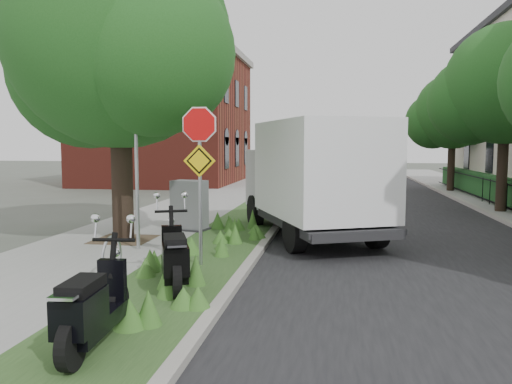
# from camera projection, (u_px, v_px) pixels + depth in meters

# --- Properties ---
(ground) EXTENTS (120.00, 120.00, 0.00)m
(ground) POSITION_uv_depth(u_px,v_px,m) (267.00, 282.00, 9.06)
(ground) COLOR #4C5147
(ground) RESTS_ON ground
(sidewalk_near) EXTENTS (3.50, 60.00, 0.12)m
(sidewalk_near) POSITION_uv_depth(u_px,v_px,m) (195.00, 206.00, 19.56)
(sidewalk_near) COLOR gray
(sidewalk_near) RESTS_ON ground
(verge) EXTENTS (2.00, 60.00, 0.12)m
(verge) POSITION_uv_depth(u_px,v_px,m) (264.00, 208.00, 19.12)
(verge) COLOR #2D4B20
(verge) RESTS_ON ground
(kerb_near) EXTENTS (0.20, 60.00, 0.13)m
(kerb_near) POSITION_uv_depth(u_px,v_px,m) (290.00, 208.00, 18.96)
(kerb_near) COLOR #9E9991
(kerb_near) RESTS_ON ground
(road) EXTENTS (7.00, 60.00, 0.01)m
(road) POSITION_uv_depth(u_px,v_px,m) (385.00, 212.00, 18.41)
(road) COLOR black
(road) RESTS_ON ground
(kerb_far) EXTENTS (0.20, 60.00, 0.13)m
(kerb_far) POSITION_uv_depth(u_px,v_px,m) (485.00, 212.00, 17.84)
(kerb_far) COLOR #9E9991
(kerb_far) RESTS_ON ground
(street_tree_main) EXTENTS (6.21, 5.54, 7.66)m
(street_tree_main) POSITION_uv_depth(u_px,v_px,m) (117.00, 48.00, 12.06)
(street_tree_main) COLOR black
(street_tree_main) RESTS_ON ground
(bare_post) EXTENTS (0.08, 0.08, 4.00)m
(bare_post) POSITION_uv_depth(u_px,v_px,m) (136.00, 161.00, 11.14)
(bare_post) COLOR #A5A8AD
(bare_post) RESTS_ON ground
(bike_hoop) EXTENTS (0.06, 0.78, 0.77)m
(bike_hoop) POSITION_uv_depth(u_px,v_px,m) (112.00, 257.00, 8.85)
(bike_hoop) COLOR #A5A8AD
(bike_hoop) RESTS_ON ground
(sign_assembly) EXTENTS (0.94, 0.08, 3.22)m
(sign_assembly) POSITION_uv_depth(u_px,v_px,m) (200.00, 153.00, 9.63)
(sign_assembly) COLOR #A5A8AD
(sign_assembly) RESTS_ON ground
(fence_far) EXTENTS (0.04, 24.00, 1.00)m
(fence_far) POSITION_uv_depth(u_px,v_px,m) (507.00, 196.00, 17.67)
(fence_far) COLOR black
(fence_far) RESTS_ON ground
(brick_building) EXTENTS (9.40, 10.40, 8.30)m
(brick_building) POSITION_uv_depth(u_px,v_px,m) (167.00, 117.00, 31.79)
(brick_building) COLOR maroon
(brick_building) RESTS_ON ground
(far_tree_b) EXTENTS (4.83, 4.31, 6.56)m
(far_tree_b) POSITION_uv_depth(u_px,v_px,m) (504.00, 90.00, 17.41)
(far_tree_b) COLOR black
(far_tree_b) RESTS_ON ground
(far_tree_c) EXTENTS (4.37, 3.89, 5.93)m
(far_tree_c) POSITION_uv_depth(u_px,v_px,m) (452.00, 115.00, 25.30)
(far_tree_c) COLOR black
(far_tree_c) RESTS_ON ground
(scooter_near) EXTENTS (0.91, 1.84, 0.92)m
(scooter_near) POSITION_uv_depth(u_px,v_px,m) (175.00, 263.00, 8.09)
(scooter_near) COLOR black
(scooter_near) RESTS_ON ground
(scooter_far) EXTENTS (0.47, 1.88, 0.89)m
(scooter_far) POSITION_uv_depth(u_px,v_px,m) (89.00, 316.00, 5.65)
(scooter_far) COLOR black
(scooter_far) RESTS_ON ground
(box_truck) EXTENTS (4.33, 6.18, 2.62)m
(box_truck) POSITION_uv_depth(u_px,v_px,m) (313.00, 174.00, 13.05)
(box_truck) COLOR #262628
(box_truck) RESTS_ON ground
(utility_cabinet) EXTENTS (1.15, 0.89, 1.37)m
(utility_cabinet) POSITION_uv_depth(u_px,v_px,m) (189.00, 206.00, 13.83)
(utility_cabinet) COLOR #262628
(utility_cabinet) RESTS_ON ground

